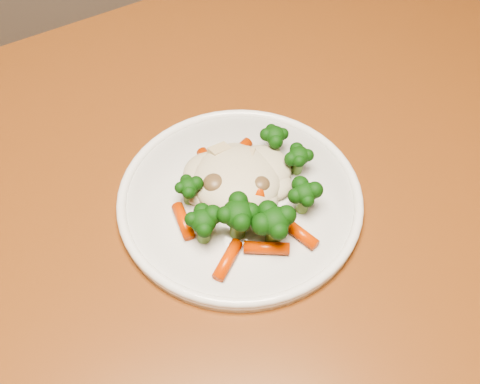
# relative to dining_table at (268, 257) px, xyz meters

# --- Properties ---
(dining_table) EXTENTS (1.38, 1.12, 0.75)m
(dining_table) POSITION_rel_dining_table_xyz_m (0.00, 0.00, 0.00)
(dining_table) COLOR brown
(dining_table) RESTS_ON ground
(plate) EXTENTS (0.25, 0.25, 0.01)m
(plate) POSITION_rel_dining_table_xyz_m (-0.03, 0.01, 0.10)
(plate) COLOR white
(plate) RESTS_ON dining_table
(meal) EXTENTS (0.16, 0.17, 0.04)m
(meal) POSITION_rel_dining_table_xyz_m (-0.03, 0.01, 0.13)
(meal) COLOR beige
(meal) RESTS_ON plate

